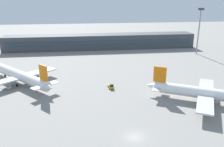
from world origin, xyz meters
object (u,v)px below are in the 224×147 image
at_px(airplane_near, 210,94).
at_px(floodlight_tower_west, 199,28).
at_px(airplane_mid, 19,76).
at_px(baggage_tug_yellow, 111,86).

bearing_deg(airplane_near, floodlight_tower_west, 67.22).
bearing_deg(airplane_mid, airplane_near, -22.23).
bearing_deg(airplane_near, baggage_tug_yellow, 150.54).
distance_m(baggage_tug_yellow, floodlight_tower_west, 74.27).
distance_m(airplane_mid, floodlight_tower_west, 98.42).
xyz_separation_m(airplane_mid, floodlight_tower_west, (90.33, 37.29, 11.75)).
bearing_deg(baggage_tug_yellow, floodlight_tower_west, 39.90).
xyz_separation_m(baggage_tug_yellow, floodlight_tower_west, (55.93, 46.77, 14.16)).
distance_m(airplane_near, floodlight_tower_west, 69.71).
relative_size(airplane_near, airplane_mid, 1.12).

